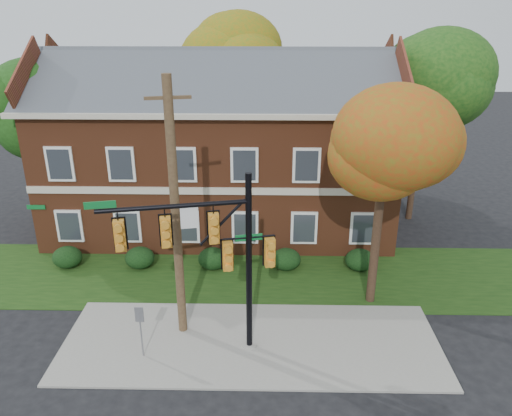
{
  "coord_description": "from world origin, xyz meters",
  "views": [
    {
      "loc": [
        0.5,
        -14.35,
        11.75
      ],
      "look_at": [
        0.14,
        3.0,
        4.66
      ],
      "focal_mm": 35.0,
      "sensor_mm": 36.0,
      "label": 1
    }
  ],
  "objects_px": {
    "hedge_center": "(213,259)",
    "hedge_far_right": "(360,260)",
    "apartment_building": "(220,140)",
    "hedge_right": "(286,259)",
    "hedge_left": "(140,258)",
    "tree_left_rear": "(27,112)",
    "tree_right_rear": "(433,79)",
    "tree_far_rear": "(249,52)",
    "hedge_far_left": "(67,257)",
    "utility_pole": "(176,214)",
    "traffic_signal": "(213,248)",
    "tree_near_right": "(392,151)",
    "sign_post": "(140,324)"
  },
  "relations": [
    {
      "from": "hedge_center",
      "to": "hedge_right",
      "type": "relative_size",
      "value": 1.0
    },
    {
      "from": "apartment_building",
      "to": "hedge_right",
      "type": "distance_m",
      "value": 7.73
    },
    {
      "from": "hedge_right",
      "to": "tree_right_rear",
      "type": "bearing_deg",
      "value": 38.02
    },
    {
      "from": "hedge_right",
      "to": "sign_post",
      "type": "height_order",
      "value": "sign_post"
    },
    {
      "from": "tree_right_rear",
      "to": "apartment_building",
      "type": "bearing_deg",
      "value": -175.67
    },
    {
      "from": "hedge_center",
      "to": "tree_far_rear",
      "type": "relative_size",
      "value": 0.12
    },
    {
      "from": "traffic_signal",
      "to": "tree_left_rear",
      "type": "bearing_deg",
      "value": 123.66
    },
    {
      "from": "apartment_building",
      "to": "tree_right_rear",
      "type": "distance_m",
      "value": 11.77
    },
    {
      "from": "hedge_far_right",
      "to": "tree_far_rear",
      "type": "relative_size",
      "value": 0.12
    },
    {
      "from": "apartment_building",
      "to": "hedge_center",
      "type": "distance_m",
      "value": 6.89
    },
    {
      "from": "hedge_left",
      "to": "sign_post",
      "type": "bearing_deg",
      "value": -75.87
    },
    {
      "from": "hedge_center",
      "to": "tree_right_rear",
      "type": "bearing_deg",
      "value": 28.37
    },
    {
      "from": "hedge_far_left",
      "to": "hedge_left",
      "type": "xyz_separation_m",
      "value": [
        3.5,
        0.0,
        0.0
      ]
    },
    {
      "from": "apartment_building",
      "to": "tree_left_rear",
      "type": "height_order",
      "value": "apartment_building"
    },
    {
      "from": "hedge_far_left",
      "to": "tree_right_rear",
      "type": "xyz_separation_m",
      "value": [
        18.31,
        6.11,
        7.6
      ]
    },
    {
      "from": "hedge_right",
      "to": "tree_near_right",
      "type": "bearing_deg",
      "value": -37.28
    },
    {
      "from": "traffic_signal",
      "to": "utility_pole",
      "type": "relative_size",
      "value": 0.7
    },
    {
      "from": "tree_right_rear",
      "to": "tree_far_rear",
      "type": "height_order",
      "value": "tree_far_rear"
    },
    {
      "from": "tree_left_rear",
      "to": "utility_pole",
      "type": "relative_size",
      "value": 0.91
    },
    {
      "from": "hedge_right",
      "to": "traffic_signal",
      "type": "distance_m",
      "value": 7.72
    },
    {
      "from": "hedge_far_left",
      "to": "tree_left_rear",
      "type": "xyz_separation_m",
      "value": [
        -2.73,
        4.14,
        6.16
      ]
    },
    {
      "from": "hedge_left",
      "to": "tree_left_rear",
      "type": "distance_m",
      "value": 9.69
    },
    {
      "from": "utility_pole",
      "to": "sign_post",
      "type": "xyz_separation_m",
      "value": [
        -1.19,
        -1.57,
        -3.52
      ]
    },
    {
      "from": "hedge_left",
      "to": "tree_near_right",
      "type": "bearing_deg",
      "value": -14.81
    },
    {
      "from": "hedge_center",
      "to": "utility_pole",
      "type": "distance_m",
      "value": 6.7
    },
    {
      "from": "tree_far_rear",
      "to": "utility_pole",
      "type": "relative_size",
      "value": 1.18
    },
    {
      "from": "hedge_right",
      "to": "tree_near_right",
      "type": "distance_m",
      "value": 7.72
    },
    {
      "from": "hedge_far_left",
      "to": "tree_near_right",
      "type": "height_order",
      "value": "tree_near_right"
    },
    {
      "from": "hedge_center",
      "to": "hedge_far_right",
      "type": "relative_size",
      "value": 1.0
    },
    {
      "from": "tree_far_rear",
      "to": "sign_post",
      "type": "bearing_deg",
      "value": -99.21
    },
    {
      "from": "apartment_building",
      "to": "traffic_signal",
      "type": "relative_size",
      "value": 2.77
    },
    {
      "from": "hedge_left",
      "to": "sign_post",
      "type": "xyz_separation_m",
      "value": [
        1.65,
        -6.57,
        0.9
      ]
    },
    {
      "from": "hedge_far_left",
      "to": "utility_pole",
      "type": "height_order",
      "value": "utility_pole"
    },
    {
      "from": "hedge_far_left",
      "to": "utility_pole",
      "type": "bearing_deg",
      "value": -38.22
    },
    {
      "from": "tree_right_rear",
      "to": "traffic_signal",
      "type": "relative_size",
      "value": 1.57
    },
    {
      "from": "tree_left_rear",
      "to": "sign_post",
      "type": "xyz_separation_m",
      "value": [
        7.88,
        -10.7,
        -5.26
      ]
    },
    {
      "from": "hedge_far_right",
      "to": "sign_post",
      "type": "bearing_deg",
      "value": -143.42
    },
    {
      "from": "tree_right_rear",
      "to": "utility_pole",
      "type": "distance_m",
      "value": 16.64
    },
    {
      "from": "hedge_far_left",
      "to": "traffic_signal",
      "type": "distance_m",
      "value": 10.59
    },
    {
      "from": "hedge_far_left",
      "to": "traffic_signal",
      "type": "xyz_separation_m",
      "value": [
        7.75,
        -6.2,
        3.69
      ]
    },
    {
      "from": "tree_near_right",
      "to": "hedge_far_left",
      "type": "bearing_deg",
      "value": 168.73
    },
    {
      "from": "apartment_building",
      "to": "traffic_signal",
      "type": "height_order",
      "value": "apartment_building"
    },
    {
      "from": "hedge_center",
      "to": "utility_pole",
      "type": "relative_size",
      "value": 0.14
    },
    {
      "from": "sign_post",
      "to": "tree_right_rear",
      "type": "bearing_deg",
      "value": 44.71
    },
    {
      "from": "hedge_center",
      "to": "tree_far_rear",
      "type": "height_order",
      "value": "tree_far_rear"
    },
    {
      "from": "hedge_center",
      "to": "tree_far_rear",
      "type": "xyz_separation_m",
      "value": [
        1.34,
        13.09,
        8.32
      ]
    },
    {
      "from": "hedge_far_left",
      "to": "tree_far_rear",
      "type": "xyz_separation_m",
      "value": [
        8.34,
        13.09,
        8.32
      ]
    },
    {
      "from": "hedge_center",
      "to": "sign_post",
      "type": "xyz_separation_m",
      "value": [
        -1.85,
        -6.57,
        0.9
      ]
    },
    {
      "from": "tree_near_right",
      "to": "sign_post",
      "type": "relative_size",
      "value": 4.09
    },
    {
      "from": "apartment_building",
      "to": "hedge_left",
      "type": "height_order",
      "value": "apartment_building"
    }
  ]
}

